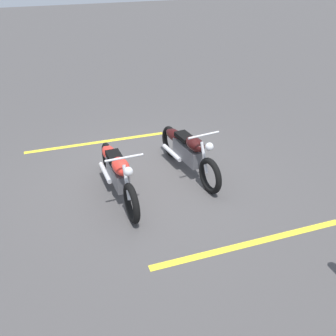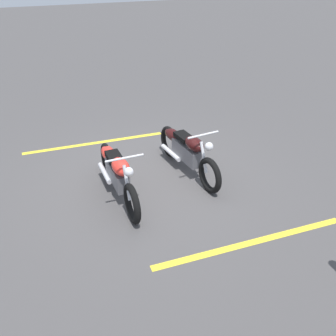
{
  "view_description": "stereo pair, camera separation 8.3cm",
  "coord_description": "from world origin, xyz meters",
  "views": [
    {
      "loc": [
        5.8,
        -2.09,
        3.76
      ],
      "look_at": [
        0.83,
        0.0,
        0.65
      ],
      "focal_mm": 39.51,
      "sensor_mm": 36.0,
      "label": 1
    },
    {
      "loc": [
        5.77,
        -2.16,
        3.76
      ],
      "look_at": [
        0.83,
        0.0,
        0.65
      ],
      "focal_mm": 39.51,
      "sensor_mm": 36.0,
      "label": 2
    }
  ],
  "objects": [
    {
      "name": "ground_plane",
      "position": [
        0.0,
        0.0,
        0.0
      ],
      "size": [
        60.0,
        60.0,
        0.0
      ],
      "primitive_type": "plane",
      "color": "#474444"
    },
    {
      "name": "motorcycle_bright_foreground",
      "position": [
        0.31,
        -0.75,
        0.46
      ],
      "size": [
        2.23,
        0.62,
        1.04
      ],
      "rotation": [
        0.0,
        0.0,
        -0.02
      ],
      "color": "black",
      "rests_on": "ground"
    },
    {
      "name": "motorcycle_dark_foreground",
      "position": [
        0.04,
        0.74,
        0.46
      ],
      "size": [
        2.23,
        0.62,
        1.04
      ],
      "rotation": [
        0.0,
        0.0,
        0.07
      ],
      "color": "black",
      "rests_on": "ground"
    },
    {
      "name": "parking_stripe_near",
      "position": [
        -1.93,
        -0.63,
        0.0
      ],
      "size": [
        0.33,
        3.2,
        0.01
      ],
      "primitive_type": "cube",
      "rotation": [
        0.0,
        0.0,
        1.5
      ],
      "color": "yellow",
      "rests_on": "ground"
    },
    {
      "name": "parking_stripe_mid",
      "position": [
        2.37,
        0.71,
        0.0
      ],
      "size": [
        0.33,
        3.2,
        0.01
      ],
      "primitive_type": "cube",
      "rotation": [
        0.0,
        0.0,
        1.5
      ],
      "color": "yellow",
      "rests_on": "ground"
    }
  ]
}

